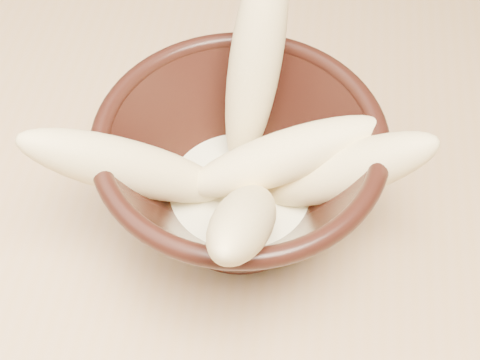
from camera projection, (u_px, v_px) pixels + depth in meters
name	position (u px, v px, depth m)	size (l,w,h in m)	color
bowl	(240.00, 172.00, 0.45)	(0.19, 0.19, 0.10)	black
milk_puddle	(240.00, 194.00, 0.47)	(0.11, 0.11, 0.01)	#F1EBC1
banana_upright	(255.00, 61.00, 0.44)	(0.03, 0.03, 0.16)	#E4CD87
banana_left	(131.00, 168.00, 0.42)	(0.03, 0.03, 0.15)	#E4CD87
banana_right	(347.00, 171.00, 0.42)	(0.03, 0.03, 0.12)	#E4CD87
banana_across	(284.00, 157.00, 0.43)	(0.03, 0.03, 0.13)	#E4CD87
banana_front	(244.00, 220.00, 0.38)	(0.03, 0.03, 0.15)	#E4CD87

